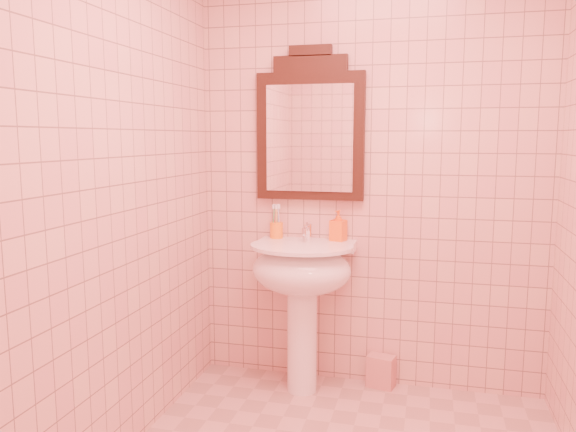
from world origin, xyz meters
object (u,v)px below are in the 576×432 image
(soap_dispenser, at_px, (338,226))
(towel, at_px, (381,371))
(pedestal_sink, at_px, (302,280))
(toothbrush_cup, at_px, (276,230))
(mirror, at_px, (310,130))

(soap_dispenser, bearing_deg, towel, 15.87)
(pedestal_sink, xyz_separation_m, towel, (0.44, 0.17, -0.57))
(pedestal_sink, relative_size, soap_dispenser, 4.80)
(toothbrush_cup, distance_m, soap_dispenser, 0.37)
(pedestal_sink, height_order, toothbrush_cup, toothbrush_cup)
(soap_dispenser, bearing_deg, pedestal_sink, -120.74)
(pedestal_sink, bearing_deg, towel, 20.91)
(mirror, bearing_deg, soap_dispenser, -10.60)
(toothbrush_cup, relative_size, towel, 0.95)
(mirror, relative_size, towel, 4.68)
(toothbrush_cup, relative_size, soap_dispenser, 0.99)
(soap_dispenser, xyz_separation_m, towel, (0.26, 0.00, -0.86))
(mirror, bearing_deg, toothbrush_cup, -167.88)
(soap_dispenser, bearing_deg, toothbrush_cup, -163.00)
(toothbrush_cup, xyz_separation_m, soap_dispenser, (0.37, 0.01, 0.04))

